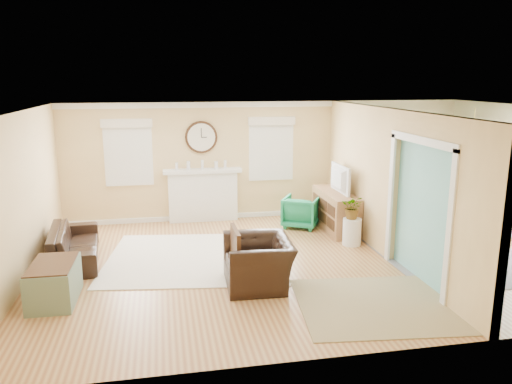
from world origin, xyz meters
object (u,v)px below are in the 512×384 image
(eames_chair, at_px, (258,262))
(credenza, at_px, (335,211))
(green_chair, at_px, (301,212))
(dining_table, at_px, (452,238))
(sofa, at_px, (74,244))

(eames_chair, bearing_deg, credenza, 142.07)
(green_chair, xyz_separation_m, dining_table, (2.18, -2.15, -0.03))
(eames_chair, relative_size, credenza, 0.70)
(sofa, distance_m, green_chair, 4.57)
(eames_chair, bearing_deg, green_chair, 154.71)
(credenza, height_order, dining_table, credenza)
(eames_chair, bearing_deg, dining_table, 102.86)
(green_chair, bearing_deg, eames_chair, 92.26)
(eames_chair, distance_m, credenza, 3.31)
(green_chair, height_order, credenza, credenza)
(credenza, relative_size, dining_table, 0.94)
(green_chair, relative_size, dining_table, 0.43)
(eames_chair, xyz_separation_m, dining_table, (3.66, 0.69, -0.07))
(sofa, bearing_deg, credenza, -86.08)
(eames_chair, height_order, credenza, credenza)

